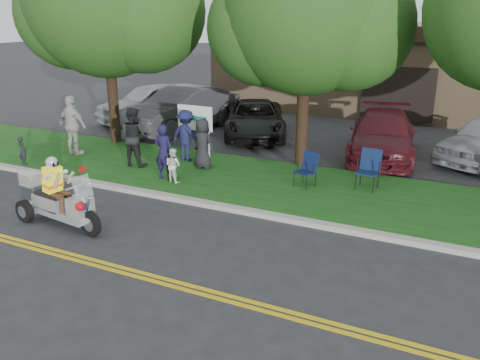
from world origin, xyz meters
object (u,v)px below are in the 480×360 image
at_px(lawn_chair_a, 308,167).
at_px(parked_car_mid, 255,119).
at_px(parked_car_far_left, 151,102).
at_px(spectator_adult_left, 164,152).
at_px(lawn_chair_b, 369,166).
at_px(spectator_adult_mid, 133,137).
at_px(spectator_adult_right, 73,125).
at_px(parked_car_right, 382,135).
at_px(parked_car_left, 183,109).
at_px(trike_scooter, 58,202).

relative_size(lawn_chair_a, parked_car_mid, 0.19).
bearing_deg(parked_car_mid, parked_car_far_left, 149.70).
distance_m(lawn_chair_a, parked_car_mid, 6.30).
xyz_separation_m(spectator_adult_left, parked_car_far_left, (-5.23, 6.71, -0.07)).
relative_size(spectator_adult_left, parked_car_mid, 0.33).
bearing_deg(parked_car_mid, lawn_chair_b, -64.48).
bearing_deg(parked_car_far_left, spectator_adult_left, -29.36).
distance_m(spectator_adult_mid, parked_car_mid, 5.74).
relative_size(spectator_adult_left, parked_car_far_left, 0.32).
height_order(spectator_adult_left, spectator_adult_right, spectator_adult_right).
xyz_separation_m(lawn_chair_b, spectator_adult_mid, (-6.89, -1.08, 0.31)).
xyz_separation_m(spectator_adult_right, parked_car_right, (9.04, 4.59, -0.35)).
distance_m(lawn_chair_b, parked_car_mid, 6.96).
relative_size(spectator_adult_mid, parked_car_left, 0.34).
bearing_deg(parked_car_mid, trike_scooter, -117.26).
xyz_separation_m(spectator_adult_mid, parked_car_right, (6.51, 4.74, -0.27)).
bearing_deg(parked_car_left, trike_scooter, -62.40).
xyz_separation_m(spectator_adult_right, parked_car_far_left, (-1.12, 5.86, -0.25)).
bearing_deg(lawn_chair_b, spectator_adult_right, -170.57).
xyz_separation_m(lawn_chair_a, parked_car_mid, (-3.84, 5.00, 0.04)).
distance_m(lawn_chair_a, spectator_adult_left, 4.00).
bearing_deg(parked_car_left, lawn_chair_b, -13.63).
bearing_deg(parked_car_left, parked_car_far_left, 169.80).
xyz_separation_m(trike_scooter, parked_car_right, (5.39, 8.99, 0.17)).
xyz_separation_m(trike_scooter, lawn_chair_b, (5.77, 5.33, 0.13)).
height_order(lawn_chair_b, parked_car_mid, parked_car_mid).
distance_m(spectator_adult_mid, parked_car_right, 8.06).
bearing_deg(parked_car_left, parked_car_right, 9.47).
distance_m(spectator_adult_right, parked_car_mid, 6.74).
distance_m(lawn_chair_a, spectator_adult_mid, 5.41).
bearing_deg(spectator_adult_right, lawn_chair_a, -173.35).
bearing_deg(lawn_chair_b, trike_scooter, -133.49).
bearing_deg(parked_car_right, parked_car_far_left, 163.55).
relative_size(lawn_chair_a, lawn_chair_b, 0.89).
bearing_deg(parked_car_right, spectator_adult_left, -141.57).
relative_size(lawn_chair_a, spectator_adult_left, 0.59).
relative_size(spectator_adult_mid, parked_car_right, 0.36).
bearing_deg(trike_scooter, parked_car_far_left, 123.17).
height_order(parked_car_left, parked_car_right, parked_car_left).
xyz_separation_m(lawn_chair_a, parked_car_far_left, (-9.03, 5.49, 0.20)).
relative_size(trike_scooter, parked_car_left, 0.47).
height_order(parked_car_far_left, parked_car_left, parked_car_left).
bearing_deg(spectator_adult_mid, lawn_chair_b, -175.00).
bearing_deg(lawn_chair_a, parked_car_far_left, 167.53).
relative_size(spectator_adult_left, parked_car_right, 0.31).
bearing_deg(parked_car_far_left, trike_scooter, -42.35).
xyz_separation_m(lawn_chair_b, spectator_adult_left, (-5.32, -1.77, 0.20)).
relative_size(trike_scooter, parked_car_mid, 0.51).
distance_m(lawn_chair_b, parked_car_right, 3.68).
relative_size(lawn_chair_b, spectator_adult_right, 0.54).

